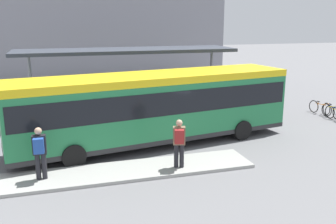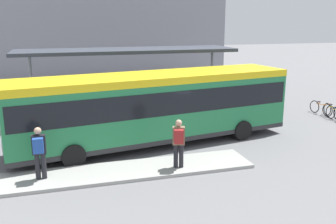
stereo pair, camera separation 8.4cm
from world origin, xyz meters
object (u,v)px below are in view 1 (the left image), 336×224
Objects in this scene: bicycle_orange at (320,108)px; bicycle_blue at (331,111)px; pedestrian_companion at (40,150)px; pedestrian_waiting at (179,141)px; city_bus at (155,103)px; bicycle_yellow at (336,114)px.

bicycle_blue is at bearing 8.28° from bicycle_orange.
pedestrian_companion is at bearing -66.48° from bicycle_blue.
pedestrian_waiting is 0.99× the size of pedestrian_companion.
bicycle_blue is 0.75m from bicycle_orange.
city_bus is 7.04× the size of pedestrian_waiting.
pedestrian_companion is (-4.74, 0.33, 0.01)m from pedestrian_waiting.
city_bus reaches higher than bicycle_orange.
bicycle_yellow is (10.41, 0.94, -1.44)m from city_bus.
city_bus is 6.99× the size of pedestrian_companion.
bicycle_yellow is at bearing -4.31° from city_bus.
bicycle_yellow is at bearing -73.25° from pedestrian_companion.
bicycle_blue is 0.98× the size of bicycle_orange.
pedestrian_companion is (-4.68, -2.91, -0.66)m from city_bus.
bicycle_orange is at bearing -5.07° from bicycle_yellow.
bicycle_blue is at bearing -48.60° from pedestrian_waiting.
pedestrian_waiting is 1.04× the size of bicycle_orange.
city_bus is 10.92m from bicycle_blue.
bicycle_yellow is 1.01× the size of bicycle_orange.
bicycle_blue is (10.69, 1.66, -1.45)m from city_bus.
pedestrian_companion is at bearing -77.68° from bicycle_orange.
bicycle_blue is (10.63, 4.90, -0.78)m from pedestrian_waiting.
bicycle_blue is at bearing -0.65° from city_bus.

